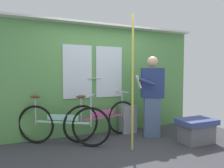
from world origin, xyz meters
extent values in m
cube|color=#38383D|center=(0.00, 0.00, -0.02)|extent=(5.50, 3.87, 0.04)
cube|color=#56934C|center=(0.00, 1.14, 1.15)|extent=(4.50, 0.08, 2.31)
cube|color=silver|center=(-0.55, 1.09, 1.34)|extent=(0.60, 0.02, 1.10)
cube|color=silver|center=(0.15, 1.09, 1.34)|extent=(0.60, 0.02, 1.10)
cylinder|color=#B2B2B7|center=(-0.20, 1.07, 1.20)|extent=(0.28, 0.02, 0.02)
cube|color=silver|center=(0.00, 1.04, 2.33)|extent=(4.50, 0.28, 0.04)
torus|color=black|center=(-0.47, 0.39, 0.36)|extent=(0.64, 0.41, 0.72)
torus|color=black|center=(-1.37, 0.94, 0.36)|extent=(0.64, 0.41, 0.72)
cube|color=#9EDBC6|center=(-0.92, 0.67, 0.42)|extent=(0.88, 0.55, 0.03)
cube|color=#9EDBC6|center=(-0.92, 0.67, 0.51)|extent=(0.51, 0.33, 0.10)
cylinder|color=#B7B7BC|center=(-1.37, 0.94, 0.62)|extent=(0.02, 0.02, 0.52)
ellipsoid|color=brown|center=(-1.37, 0.94, 0.88)|extent=(0.22, 0.18, 0.06)
cylinder|color=#B7B7BC|center=(-0.47, 0.39, 0.64)|extent=(0.02, 0.02, 0.56)
cylinder|color=#B7B7BC|center=(-0.47, 0.39, 0.92)|extent=(0.25, 0.39, 0.02)
torus|color=black|center=(0.36, 0.86, 0.36)|extent=(0.71, 0.18, 0.71)
torus|color=black|center=(-0.58, 0.68, 0.36)|extent=(0.71, 0.18, 0.71)
cube|color=#D14C93|center=(-0.11, 0.77, 0.42)|extent=(0.90, 0.21, 0.03)
cube|color=#D14C93|center=(-0.11, 0.77, 0.51)|extent=(0.52, 0.13, 0.10)
cylinder|color=#B7B7BC|center=(-0.58, 0.68, 0.62)|extent=(0.02, 0.02, 0.52)
ellipsoid|color=brown|center=(-0.58, 0.68, 0.87)|extent=(0.21, 0.13, 0.06)
cylinder|color=#B7B7BC|center=(0.36, 0.86, 0.64)|extent=(0.02, 0.02, 0.56)
cylinder|color=#B7B7BC|center=(0.36, 0.86, 0.91)|extent=(0.11, 0.44, 0.02)
cube|color=slate|center=(0.85, 0.46, 0.40)|extent=(0.36, 0.30, 0.81)
cube|color=navy|center=(0.85, 0.46, 1.11)|extent=(0.50, 0.37, 0.61)
sphere|color=tan|center=(0.85, 0.46, 1.54)|extent=(0.22, 0.22, 0.22)
cube|color=silver|center=(0.60, 0.57, 1.14)|extent=(0.24, 0.35, 0.26)
cylinder|color=navy|center=(0.64, 0.33, 1.14)|extent=(0.31, 0.19, 0.17)
cylinder|color=navy|center=(0.81, 0.70, 1.14)|extent=(0.31, 0.19, 0.17)
cube|color=gray|center=(0.52, 0.92, 0.30)|extent=(0.33, 0.28, 0.61)
cylinder|color=#C6C14C|center=(0.15, 0.00, 1.15)|extent=(0.04, 0.04, 2.31)
cube|color=#3D477F|center=(1.43, -0.16, 0.40)|extent=(0.70, 0.44, 0.10)
cube|color=slate|center=(1.43, -0.16, 0.17)|extent=(0.60, 0.36, 0.35)
camera|label=1|loc=(-1.38, -2.85, 1.31)|focal=30.71mm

